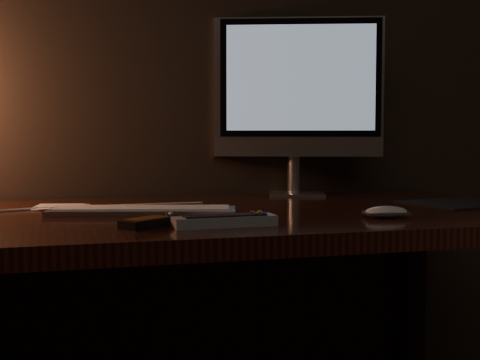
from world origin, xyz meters
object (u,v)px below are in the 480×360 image
object	(u,v)px
desk	(182,264)
media_remote	(152,222)
monitor	(298,91)
keyboard	(143,210)
tv_remote	(225,221)
mouse	(386,214)

from	to	relation	value
desk	media_remote	size ratio (longest dim) A/B	11.98
media_remote	monitor	bearing A→B (deg)	10.61
keyboard	tv_remote	distance (m)	0.27
monitor	keyboard	bearing A→B (deg)	-127.07
desk	keyboard	world-z (taller)	keyboard
keyboard	media_remote	bearing A→B (deg)	-77.27
mouse	keyboard	bearing A→B (deg)	164.71
monitor	media_remote	xyz separation A→B (m)	(-0.49, -0.52, -0.28)
mouse	media_remote	bearing A→B (deg)	-172.24
keyboard	media_remote	xyz separation A→B (m)	(-0.01, -0.20, 0.00)
keyboard	tv_remote	xyz separation A→B (m)	(0.12, -0.24, 0.00)
tv_remote	desk	bearing A→B (deg)	91.76
mouse	tv_remote	size ratio (longest dim) A/B	0.45
monitor	tv_remote	bearing A→B (deg)	-103.25
monitor	mouse	world-z (taller)	monitor
desk	tv_remote	size ratio (longest dim) A/B	8.11
desk	monitor	xyz separation A→B (m)	(0.38, 0.25, 0.42)
media_remote	tv_remote	size ratio (longest dim) A/B	0.68
mouse	tv_remote	bearing A→B (deg)	-166.19
media_remote	mouse	bearing A→B (deg)	-36.49
media_remote	desk	bearing A→B (deg)	32.32
desk	media_remote	world-z (taller)	media_remote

